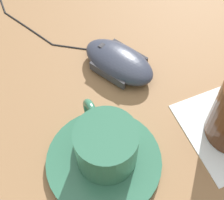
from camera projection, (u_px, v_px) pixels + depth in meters
ground_plane at (157, 160)px, 0.44m from camera, size 3.00×3.00×0.00m
saucer at (104, 162)px, 0.43m from camera, size 0.15×0.15×0.01m
coffee_cup at (105, 144)px, 0.41m from camera, size 0.08×0.10×0.06m
computer_mouse at (119, 62)px, 0.51m from camera, size 0.06×0.12×0.03m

